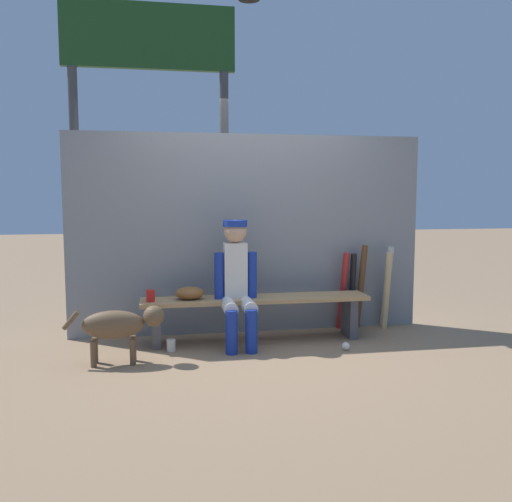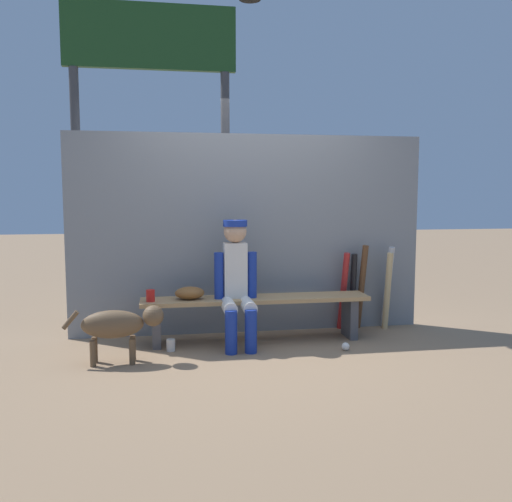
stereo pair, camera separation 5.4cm
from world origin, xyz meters
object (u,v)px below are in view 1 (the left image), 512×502
Objects in this scene: bat_aluminum_black at (352,291)px; baseball at (346,346)px; bat_aluminum_silver at (387,287)px; scoreboard at (156,87)px; bat_wood_natural at (387,291)px; dugout_bench at (256,307)px; bat_wood_dark at (361,287)px; baseball_glove at (190,293)px; bat_aluminum_red at (343,291)px; dog at (120,325)px; cup_on_bench at (151,296)px; cup_on_ground at (171,345)px; player_seated at (237,279)px.

bat_aluminum_black is 10.92× the size of baseball.
bat_aluminum_silver is 3.33m from scoreboard.
scoreboard is (-2.37, 0.89, 2.19)m from bat_wood_natural.
dugout_bench is 1.22m from bat_wood_dark.
baseball_glove reaches higher than dugout_bench.
bat_aluminum_red reaches higher than dog.
baseball_glove is 2.10m from bat_wood_natural.
dugout_bench is at bearing 2.93° from cup_on_bench.
bat_wood_dark reaches higher than dugout_bench.
cup_on_ground is (-1.81, -0.48, -0.36)m from bat_aluminum_red.
cup_on_ground is at bearing -169.45° from bat_wood_natural.
baseball is (0.76, -0.45, -0.30)m from dugout_bench.
cup_on_ground is (-2.31, -0.49, -0.39)m from bat_aluminum_silver.
bat_aluminum_silver is at bearing 7.95° from baseball_glove.
scoreboard is at bearing 158.37° from bat_wood_dark.
baseball is at bearing -119.77° from bat_wood_dark.
bat_wood_natural is (0.27, -0.06, -0.04)m from bat_wood_dark.
bat_aluminum_silver is 8.03× the size of cup_on_ground.
bat_aluminum_silver reaches higher than dog.
bat_wood_natural is 0.93× the size of bat_aluminum_silver.
scoreboard reaches higher than bat_wood_natural.
scoreboard is at bearing 156.08° from bat_aluminum_red.
scoreboard reaches higher than cup_on_ground.
bat_aluminum_silver is 2.85m from dog.
player_seated is 10.82× the size of cup_on_bench.
dugout_bench is 0.59× the size of scoreboard.
scoreboard reaches higher than dugout_bench.
bat_aluminum_black is 0.92× the size of bat_aluminum_silver.
cup_on_ground is at bearing -171.68° from player_seated.
bat_aluminum_black reaches higher than cup_on_ground.
dugout_bench is at bearing 0.00° from baseball_glove.
bat_aluminum_silver is (2.12, 0.30, -0.06)m from baseball_glove.
cup_on_ground is at bearing 170.94° from baseball.
scoreboard is (-2.01, 0.82, 2.20)m from bat_aluminum_black.
bat_aluminum_red is 0.94× the size of bat_aluminum_silver.
baseball_glove is at bearing -173.82° from bat_wood_natural.
bat_aluminum_silver is 0.24× the size of scoreboard.
bat_aluminum_silver is at bearing 46.12° from baseball.
bat_aluminum_red is at bearing 15.86° from dugout_bench.
baseball is 0.67× the size of cup_on_bench.
bat_aluminum_red is at bearing 9.44° from cup_on_bench.
scoreboard reaches higher than dog.
dugout_bench is 2.50× the size of bat_aluminum_silver.
dugout_bench is at bearing -164.47° from bat_aluminum_black.
bat_aluminum_silver reaches higher than cup_on_ground.
scoreboard is at bearing 129.28° from dugout_bench.
cup_on_bench is at bearing -173.54° from bat_wood_natural.
baseball is 3.45m from scoreboard.
dugout_bench is 20.10× the size of cup_on_bench.
bat_wood_dark is at bearing 17.64° from dog.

